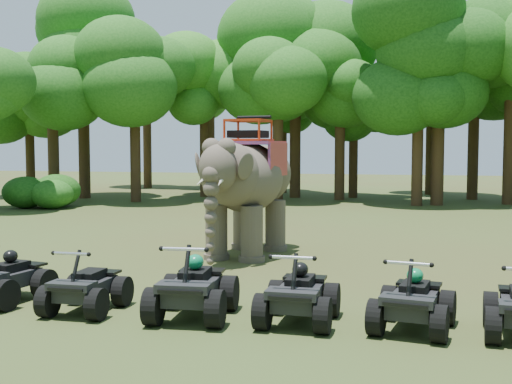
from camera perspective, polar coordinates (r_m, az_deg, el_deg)
ground at (r=12.90m, az=-1.28°, el=-8.82°), size 110.00×110.00×0.00m
elephant at (r=16.97m, az=-0.80°, el=0.57°), size 2.43×4.58×3.68m
atv_0 at (r=12.79m, az=-21.40°, el=-6.53°), size 1.37×1.73×1.17m
atv_1 at (r=11.64m, az=-14.88°, el=-7.50°), size 1.14×1.55×1.14m
atv_2 at (r=10.91m, az=-5.62°, el=-7.75°), size 1.41×1.84×1.29m
atv_3 at (r=10.57m, az=3.81°, el=-8.37°), size 1.20×1.64×1.20m
atv_4 at (r=10.44m, az=13.80°, el=-8.70°), size 1.40×1.76×1.18m
tree_0 at (r=36.50m, az=8.66°, el=4.80°), size 4.72×4.72×6.75m
tree_1 at (r=32.16m, az=14.20°, el=5.88°), size 5.55×5.55×7.93m
tree_2 at (r=34.25m, az=21.70°, el=7.10°), size 6.80×6.80×9.72m
tree_29 at (r=34.72m, az=-17.64°, el=5.43°), size 5.35×5.35×7.64m
tree_30 at (r=33.94m, az=-10.71°, el=5.93°), size 5.63×5.63×8.04m
tree_31 at (r=36.90m, az=-4.61°, el=5.72°), size 5.54×5.54×7.91m
tree_32 at (r=33.76m, az=1.97°, el=6.11°), size 5.72×5.72×8.17m
tree_33 at (r=45.13m, az=-9.66°, el=6.14°), size 6.38×6.38×9.11m
tree_35 at (r=36.25m, az=3.51°, el=7.83°), size 7.37×7.37×10.53m
tree_36 at (r=34.87m, az=7.47°, el=6.01°), size 5.71×5.71×8.16m
tree_37 at (r=39.76m, az=15.30°, el=6.19°), size 6.23×6.23×8.91m
tree_38 at (r=37.07m, az=-15.10°, el=7.79°), size 7.53×7.53×10.75m
tree_39 at (r=38.63m, az=-17.54°, el=5.44°), size 5.51×5.51×7.86m
tree_40 at (r=43.54m, az=-4.08°, el=6.15°), size 6.26×6.26×8.94m
tree_41 at (r=32.72m, az=15.94°, el=8.15°), size 7.42×7.42×10.59m
tree_43 at (r=39.91m, az=2.38°, el=5.33°), size 5.26×5.26×7.52m
tree_44 at (r=36.75m, az=18.81°, el=6.53°), size 6.43×6.43×9.19m
tree_46 at (r=39.41m, az=-19.48°, el=4.82°), size 4.98×4.98×7.11m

